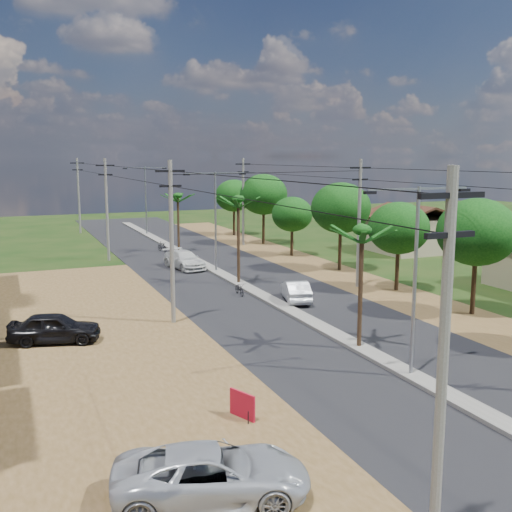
{
  "coord_description": "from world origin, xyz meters",
  "views": [
    {
      "loc": [
        -15.29,
        -19.57,
        9.17
      ],
      "look_at": [
        -0.93,
        14.55,
        3.0
      ],
      "focal_mm": 42.0,
      "sensor_mm": 36.0,
      "label": 1
    }
  ],
  "objects_px": {
    "car_parked_dark": "(55,328)",
    "car_white_far": "(184,260)",
    "car_parked_silver": "(212,476)",
    "roadside_sign": "(242,405)",
    "car_silver_mid": "(296,291)"
  },
  "relations": [
    {
      "from": "car_parked_dark",
      "to": "roadside_sign",
      "type": "height_order",
      "value": "car_parked_dark"
    },
    {
      "from": "car_white_far",
      "to": "car_parked_silver",
      "type": "xyz_separation_m",
      "value": [
        -8.74,
        -32.92,
        0.02
      ]
    },
    {
      "from": "car_parked_silver",
      "to": "roadside_sign",
      "type": "distance_m",
      "value": 5.18
    },
    {
      "from": "car_white_far",
      "to": "car_parked_dark",
      "type": "relative_size",
      "value": 1.13
    },
    {
      "from": "car_parked_silver",
      "to": "car_parked_dark",
      "type": "height_order",
      "value": "car_parked_dark"
    },
    {
      "from": "car_silver_mid",
      "to": "car_white_far",
      "type": "distance_m",
      "value": 14.09
    },
    {
      "from": "car_silver_mid",
      "to": "roadside_sign",
      "type": "relative_size",
      "value": 3.58
    },
    {
      "from": "car_parked_dark",
      "to": "car_white_far",
      "type": "bearing_deg",
      "value": -19.04
    },
    {
      "from": "car_parked_silver",
      "to": "roadside_sign",
      "type": "height_order",
      "value": "car_parked_silver"
    },
    {
      "from": "car_white_far",
      "to": "car_parked_dark",
      "type": "distance_m",
      "value": 20.32
    },
    {
      "from": "car_silver_mid",
      "to": "car_white_far",
      "type": "xyz_separation_m",
      "value": [
        -3.4,
        13.68,
        0.05
      ]
    },
    {
      "from": "car_silver_mid",
      "to": "car_parked_dark",
      "type": "relative_size",
      "value": 0.92
    },
    {
      "from": "car_parked_silver",
      "to": "roadside_sign",
      "type": "relative_size",
      "value": 4.67
    },
    {
      "from": "car_white_far",
      "to": "car_parked_silver",
      "type": "height_order",
      "value": "car_parked_silver"
    },
    {
      "from": "roadside_sign",
      "to": "car_white_far",
      "type": "bearing_deg",
      "value": 54.82
    }
  ]
}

